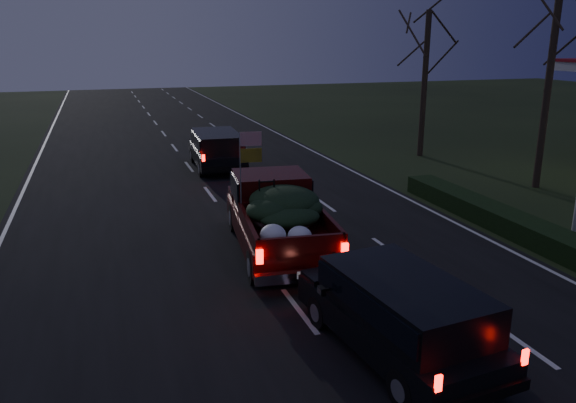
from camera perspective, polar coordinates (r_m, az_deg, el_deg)
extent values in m
plane|color=black|center=(12.33, 1.13, -11.07)|extent=(120.00, 120.00, 0.00)
cube|color=black|center=(12.33, 1.13, -11.03)|extent=(14.00, 120.00, 0.02)
cube|color=black|center=(18.40, 21.27, -1.87)|extent=(1.00, 10.00, 0.60)
cylinder|color=black|center=(23.77, 25.00, 11.32)|extent=(0.28, 0.28, 8.50)
cylinder|color=black|center=(28.77, 13.68, 11.42)|extent=(0.28, 0.28, 7.00)
cube|color=#3F0908|center=(15.48, -1.11, -2.65)|extent=(2.78, 5.67, 0.60)
cube|color=#3F0908|center=(16.16, -1.80, 1.20)|extent=(2.20, 1.96, 0.98)
cube|color=black|center=(16.14, -1.80, 1.57)|extent=(2.30, 1.87, 0.60)
cube|color=#3F0908|center=(14.06, 0.00, -3.21)|extent=(2.35, 3.26, 0.07)
ellipsoid|color=black|center=(14.42, -0.24, -0.65)|extent=(1.96, 2.15, 0.66)
cylinder|color=gray|center=(14.89, -4.86, 2.88)|extent=(0.03, 0.03, 2.18)
cube|color=red|center=(14.75, -3.80, 6.37)|extent=(0.57, 0.09, 0.37)
cube|color=gold|center=(14.83, -3.77, 4.70)|extent=(0.57, 0.09, 0.37)
cube|color=black|center=(25.69, -7.27, 4.72)|extent=(2.21, 4.84, 0.59)
cube|color=black|center=(25.33, -7.24, 6.10)|extent=(2.03, 3.55, 0.79)
cube|color=black|center=(25.31, -7.24, 6.28)|extent=(2.12, 3.46, 0.47)
cube|color=black|center=(10.78, 10.83, -12.18)|extent=(2.29, 4.61, 0.56)
cube|color=black|center=(10.34, 11.76, -9.63)|extent=(2.06, 3.40, 0.74)
cube|color=black|center=(10.30, 11.79, -9.26)|extent=(2.14, 3.32, 0.44)
cube|color=black|center=(10.70, 3.43, -9.03)|extent=(0.11, 0.21, 0.15)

